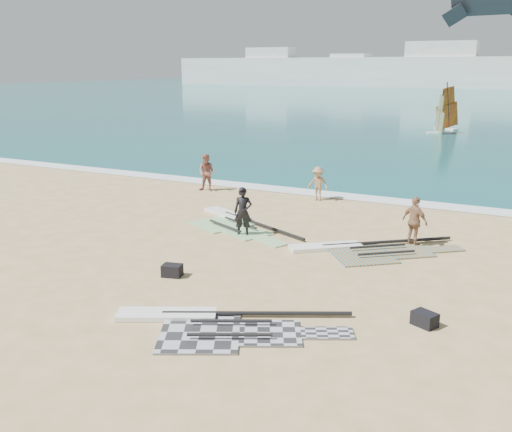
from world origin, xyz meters
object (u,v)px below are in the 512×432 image
at_px(rig_green, 235,222).
at_px(beachgoer_mid, 318,184).
at_px(beachgoer_back, 415,221).
at_px(gear_bag_far, 425,319).
at_px(beachgoer_left, 207,173).
at_px(person_wetsuit, 243,212).
at_px(gear_bag_near, 172,270).
at_px(rig_orange, 363,249).
at_px(rig_grey, 212,324).

bearing_deg(rig_green, beachgoer_mid, 99.18).
bearing_deg(beachgoer_back, rig_green, 29.48).
bearing_deg(beachgoer_back, gear_bag_far, 130.98).
relative_size(gear_bag_far, beachgoer_left, 0.31).
bearing_deg(gear_bag_far, person_wetsuit, 148.05).
distance_m(rig_green, person_wetsuit, 1.85).
height_order(gear_bag_near, beachgoer_mid, beachgoer_mid).
xyz_separation_m(rig_orange, beachgoer_left, (-9.37, 5.57, 0.84)).
relative_size(beachgoer_left, beachgoer_mid, 1.17).
distance_m(gear_bag_near, beachgoer_back, 8.23).
relative_size(rig_green, beachgoer_left, 3.00).
relative_size(rig_orange, beachgoer_mid, 3.49).
xyz_separation_m(rig_grey, gear_bag_far, (4.41, 2.24, 0.12)).
bearing_deg(person_wetsuit, beachgoer_mid, 65.07).
height_order(rig_green, beachgoer_left, beachgoer_left).
height_order(gear_bag_near, beachgoer_back, beachgoer_back).
height_order(rig_orange, beachgoer_left, beachgoer_left).
bearing_deg(beachgoer_back, person_wetsuit, 42.56).
bearing_deg(beachgoer_left, gear_bag_near, -73.09).
relative_size(rig_grey, person_wetsuit, 3.21).
relative_size(rig_grey, beachgoer_left, 3.15).
distance_m(person_wetsuit, beachgoer_left, 7.74).
bearing_deg(gear_bag_far, beachgoer_mid, 121.99).
bearing_deg(gear_bag_near, beachgoer_mid, 88.23).
distance_m(beachgoer_left, beachgoer_mid, 5.50).
xyz_separation_m(rig_orange, gear_bag_far, (2.86, -4.73, 0.12)).
height_order(rig_orange, person_wetsuit, person_wetsuit).
height_order(person_wetsuit, beachgoer_mid, person_wetsuit).
distance_m(rig_orange, beachgoer_mid, 7.26).
xyz_separation_m(rig_green, rig_orange, (5.34, -1.01, -0.00)).
bearing_deg(beachgoer_left, gear_bag_far, -49.74).
bearing_deg(beachgoer_mid, person_wetsuit, -94.30).
height_order(rig_orange, beachgoer_mid, beachgoer_mid).
relative_size(rig_green, person_wetsuit, 3.06).
height_order(beachgoer_left, beachgoer_back, beachgoer_left).
xyz_separation_m(rig_orange, person_wetsuit, (-4.29, -0.27, 0.83)).
bearing_deg(beachgoer_mid, rig_green, -106.58).
xyz_separation_m(rig_orange, beachgoer_back, (1.34, 1.31, 0.79)).
relative_size(gear_bag_far, beachgoer_back, 0.33).
height_order(rig_grey, beachgoer_back, beachgoer_back).
relative_size(beachgoer_left, beachgoer_back, 1.06).
bearing_deg(gear_bag_far, beachgoer_left, 139.87).
relative_size(rig_grey, gear_bag_near, 10.28).
distance_m(gear_bag_far, beachgoer_mid, 12.77).
bearing_deg(beachgoer_mid, rig_grey, -80.58).
bearing_deg(gear_bag_near, beachgoer_back, 47.27).
bearing_deg(rig_grey, gear_bag_far, 0.47).
height_order(gear_bag_near, gear_bag_far, gear_bag_near).
distance_m(rig_orange, gear_bag_near, 6.34).
bearing_deg(beachgoer_back, rig_orange, 71.35).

